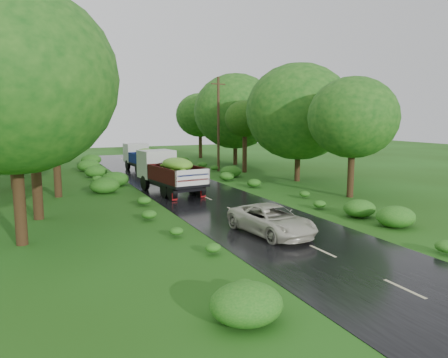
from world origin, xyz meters
TOP-DOWN VIEW (x-y plane):
  - ground at (0.00, 0.00)m, footprint 120.00×120.00m
  - road at (0.00, 5.00)m, footprint 6.50×80.00m
  - road_lines at (0.00, 6.00)m, footprint 0.12×69.60m
  - truck_near at (-1.62, 14.88)m, footprint 3.17×6.75m
  - truck_far at (-0.54, 27.06)m, footprint 2.59×6.06m
  - car at (-0.57, 2.92)m, footprint 2.64×4.75m
  - utility_pole at (6.00, 24.12)m, footprint 1.51×0.39m
  - trees_left at (-10.00, 21.56)m, footprint 6.72×35.23m
  - trees_right at (9.13, 22.61)m, footprint 5.38×31.62m
  - shrubs at (0.00, 14.00)m, footprint 11.90×44.00m

SIDE VIEW (x-z plane):
  - ground at x=0.00m, z-range 0.00..0.00m
  - road at x=0.00m, z-range 0.00..0.02m
  - road_lines at x=0.00m, z-range 0.02..0.02m
  - shrubs at x=0.00m, z-range 0.00..0.70m
  - car at x=-0.57m, z-range 0.02..1.28m
  - truck_far at x=-0.54m, z-range 0.16..2.64m
  - truck_near at x=-1.62m, z-range 0.18..2.91m
  - utility_pole at x=6.00m, z-range 0.13..8.78m
  - trees_right at x=9.13m, z-range 1.55..9.03m
  - trees_left at x=-10.00m, z-range 2.29..11.62m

